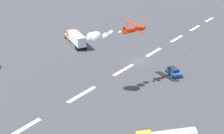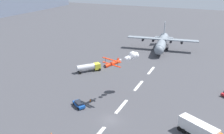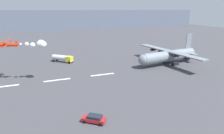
{
  "view_description": "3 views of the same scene",
  "coord_description": "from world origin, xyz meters",
  "px_view_note": "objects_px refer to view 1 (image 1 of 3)",
  "views": [
    {
      "loc": [
        57.79,
        34.49,
        28.18
      ],
      "look_at": [
        11.37,
        -0.46,
        2.06
      ],
      "focal_mm": 45.04,
      "sensor_mm": 36.0,
      "label": 1
    },
    {
      "loc": [
        -48.37,
        -22.19,
        34.24
      ],
      "look_at": [
        9.49,
        3.81,
        10.22
      ],
      "focal_mm": 39.95,
      "sensor_mm": 36.0,
      "label": 2
    },
    {
      "loc": [
        18.0,
        -58.8,
        21.15
      ],
      "look_at": [
        40.14,
        0.0,
        2.29
      ],
      "focal_mm": 31.32,
      "sensor_mm": 36.0,
      "label": 3
    }
  ],
  "objects_px": {
    "semi_truck_orange": "(76,38)",
    "traffic_cone_far": "(160,77)",
    "stunt_biplane_red": "(105,35)",
    "traffic_cone_near": "(192,55)",
    "airport_staff_sedan": "(173,71)"
  },
  "relations": [
    {
      "from": "traffic_cone_far",
      "to": "stunt_biplane_red",
      "type": "bearing_deg",
      "value": -38.01
    },
    {
      "from": "traffic_cone_far",
      "to": "semi_truck_orange",
      "type": "bearing_deg",
      "value": -99.85
    },
    {
      "from": "airport_staff_sedan",
      "to": "traffic_cone_far",
      "type": "distance_m",
      "value": 4.14
    },
    {
      "from": "stunt_biplane_red",
      "to": "traffic_cone_far",
      "type": "xyz_separation_m",
      "value": [
        -9.81,
        7.67,
        -10.83
      ]
    },
    {
      "from": "traffic_cone_near",
      "to": "airport_staff_sedan",
      "type": "bearing_deg",
      "value": 4.04
    },
    {
      "from": "semi_truck_orange",
      "to": "airport_staff_sedan",
      "type": "bearing_deg",
      "value": 87.37
    },
    {
      "from": "traffic_cone_far",
      "to": "traffic_cone_near",
      "type": "bearing_deg",
      "value": 178.83
    },
    {
      "from": "stunt_biplane_red",
      "to": "airport_staff_sedan",
      "type": "height_order",
      "value": "stunt_biplane_red"
    },
    {
      "from": "stunt_biplane_red",
      "to": "traffic_cone_near",
      "type": "distance_m",
      "value": 30.45
    },
    {
      "from": "semi_truck_orange",
      "to": "traffic_cone_far",
      "type": "height_order",
      "value": "semi_truck_orange"
    },
    {
      "from": "stunt_biplane_red",
      "to": "traffic_cone_near",
      "type": "xyz_separation_m",
      "value": [
        -27.31,
        8.02,
        -10.83
      ]
    },
    {
      "from": "traffic_cone_near",
      "to": "traffic_cone_far",
      "type": "relative_size",
      "value": 1.0
    },
    {
      "from": "airport_staff_sedan",
      "to": "stunt_biplane_red",
      "type": "bearing_deg",
      "value": -33.25
    },
    {
      "from": "airport_staff_sedan",
      "to": "traffic_cone_near",
      "type": "height_order",
      "value": "airport_staff_sedan"
    },
    {
      "from": "airport_staff_sedan",
      "to": "semi_truck_orange",
      "type": "bearing_deg",
      "value": -92.63
    }
  ]
}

